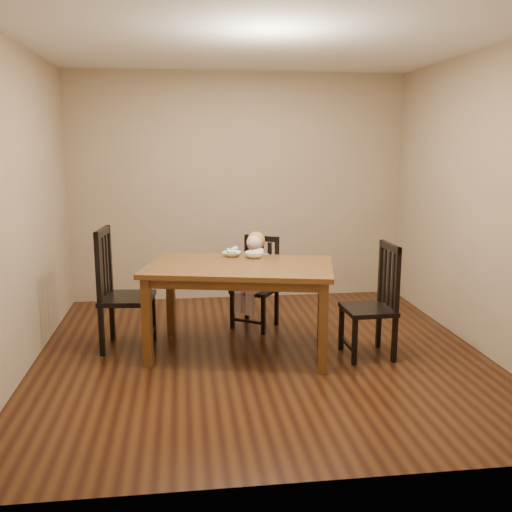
{
  "coord_description": "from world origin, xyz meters",
  "views": [
    {
      "loc": [
        -0.68,
        -4.84,
        1.88
      ],
      "look_at": [
        -0.02,
        0.25,
        0.86
      ],
      "focal_mm": 40.0,
      "sensor_mm": 36.0,
      "label": 1
    }
  ],
  "objects": [
    {
      "name": "fork",
      "position": [
        -0.27,
        0.47,
        0.86
      ],
      "size": [
        0.03,
        0.11,
        0.04
      ],
      "rotation": [
        0.0,
        0.0,
        0.17
      ],
      "color": "silver",
      "rests_on": "bowl_peas"
    },
    {
      "name": "room",
      "position": [
        0.0,
        0.0,
        1.35
      ],
      "size": [
        4.01,
        4.01,
        2.71
      ],
      "color": "#3A1E0C",
      "rests_on": "ground"
    },
    {
      "name": "chair_child",
      "position": [
        0.07,
        0.82,
        0.45
      ],
      "size": [
        0.55,
        0.54,
        0.94
      ],
      "rotation": [
        0.0,
        0.0,
        2.56
      ],
      "color": "black",
      "rests_on": "room"
    },
    {
      "name": "toddler",
      "position": [
        0.04,
        0.78,
        0.59
      ],
      "size": [
        0.48,
        0.5,
        0.54
      ],
      "primitive_type": null,
      "rotation": [
        0.0,
        0.0,
        2.56
      ],
      "color": "silver",
      "rests_on": "chair_child"
    },
    {
      "name": "bowl_veg",
      "position": [
        -0.02,
        0.38,
        0.85
      ],
      "size": [
        0.2,
        0.2,
        0.06
      ],
      "primitive_type": "imported",
      "rotation": [
        0.0,
        0.0,
        0.12
      ],
      "color": "white",
      "rests_on": "dining_table"
    },
    {
      "name": "dining_table",
      "position": [
        -0.18,
        0.09,
        0.72
      ],
      "size": [
        1.81,
        1.32,
        0.82
      ],
      "rotation": [
        0.0,
        0.0,
        -0.23
      ],
      "color": "#482811",
      "rests_on": "room"
    },
    {
      "name": "chair_right",
      "position": [
        0.99,
        -0.15,
        0.49
      ],
      "size": [
        0.43,
        0.45,
        1.02
      ],
      "rotation": [
        0.0,
        0.0,
        1.6
      ],
      "color": "black",
      "rests_on": "room"
    },
    {
      "name": "chair_left",
      "position": [
        -1.26,
        0.34,
        0.54
      ],
      "size": [
        0.51,
        0.53,
        1.12
      ],
      "rotation": [
        0.0,
        0.0,
        -1.68
      ],
      "color": "black",
      "rests_on": "room"
    },
    {
      "name": "bowl_peas",
      "position": [
        -0.22,
        0.48,
        0.84
      ],
      "size": [
        0.22,
        0.22,
        0.04
      ],
      "primitive_type": "imported",
      "rotation": [
        0.0,
        0.0,
        -0.3
      ],
      "color": "white",
      "rests_on": "dining_table"
    }
  ]
}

